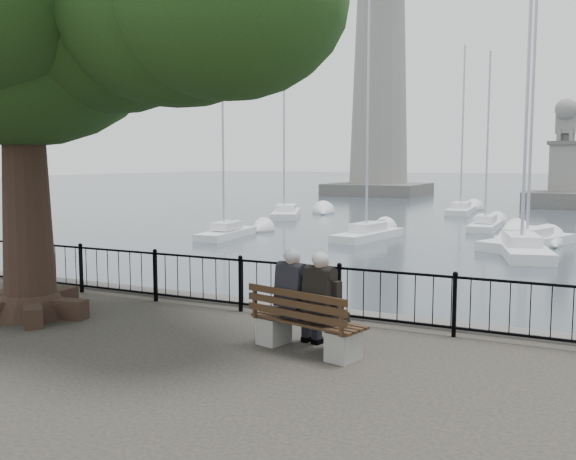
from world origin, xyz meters
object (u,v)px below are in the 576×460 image
Objects in this scene: person_left at (298,302)px; bench at (305,330)px; person_right at (326,307)px; lion_monument at (564,180)px; lighthouse at (380,76)px; tree at (56,9)px.

bench is at bearing -38.99° from person_left.
lion_monument is (0.49, 49.23, 0.54)m from person_right.
bench is 65.35m from lighthouse.
person_left is 0.17× the size of lion_monument.
lion_monument reaches higher than person_right.
tree reaches higher than person_left.
person_left is 65.07m from lighthouse.
person_left is at bearing 2.85° from tree.
tree is at bearing -76.73° from lighthouse.
lighthouse is at bearing 107.25° from person_left.
bench is 1.25× the size of person_left.
lighthouse reaches higher than person_left.
bench is at bearing -175.10° from person_right.
lighthouse is at bearing 103.27° from tree.
bench is at bearing 0.80° from tree.
lighthouse reaches higher than bench.
bench is 0.45m from person_left.
person_left is at bearing 165.76° from person_right.
lighthouse reaches higher than person_right.
lion_monument reaches higher than bench.
lion_monument is (5.52, 49.32, -4.18)m from tree.
person_right is (0.52, -0.13, 0.00)m from person_left.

